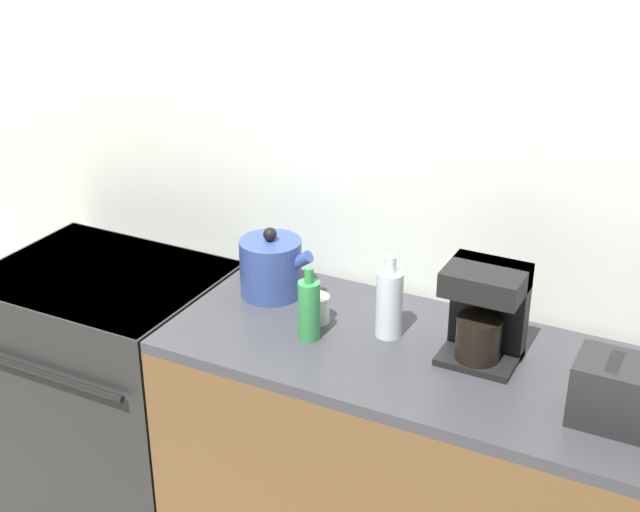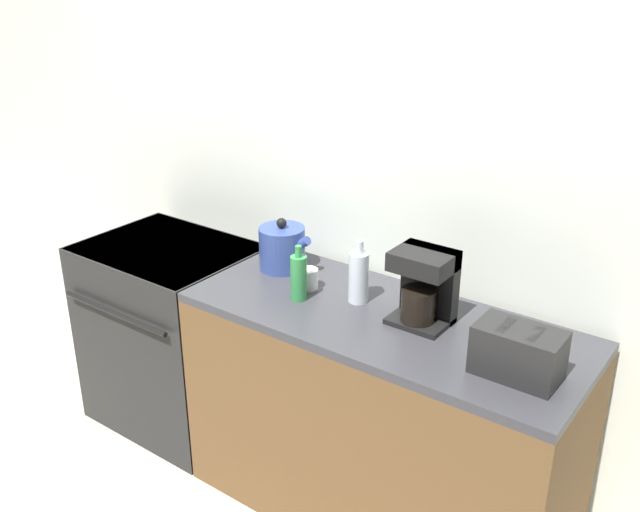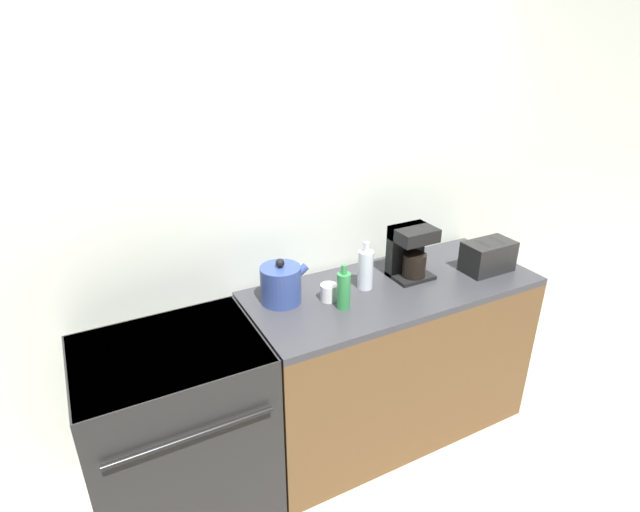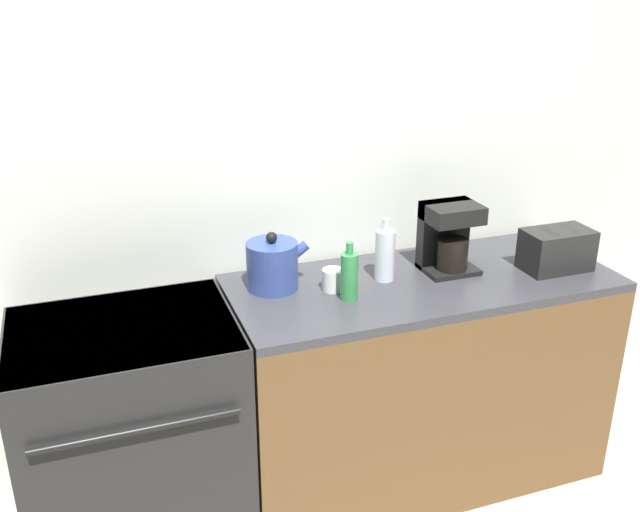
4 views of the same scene
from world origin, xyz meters
The scene contains 9 objects.
wall_back centered at (0.00, 0.70, 1.30)m, with size 8.00×0.05×2.60m.
stove centered at (-0.63, 0.31, 0.48)m, with size 0.78×0.65×0.93m.
counter_block centered at (0.56, 0.32, 0.47)m, with size 1.56×0.65×0.93m.
kettle centered at (-0.03, 0.45, 1.03)m, with size 0.25×0.20×0.23m.
toaster centered at (1.12, 0.23, 1.02)m, with size 0.28×0.16×0.17m.
coffee_maker centered at (0.69, 0.38, 1.09)m, with size 0.22×0.18×0.29m.
bottle_clear centered at (0.41, 0.37, 1.04)m, with size 0.08×0.08×0.26m.
bottle_green centered at (0.20, 0.25, 1.03)m, with size 0.07×0.07×0.23m.
cup_white centered at (0.18, 0.35, 0.98)m, with size 0.08×0.08×0.09m.
Camera 1 is at (1.28, -1.77, 2.27)m, focal length 50.00 mm.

